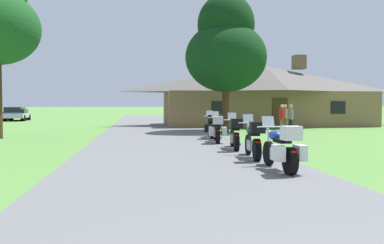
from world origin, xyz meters
TOP-DOWN VIEW (x-y plane):
  - ground_plane at (0.00, 20.00)m, footprint 500.00×500.00m
  - asphalt_driveway at (0.00, 18.00)m, footprint 6.40×80.00m
  - motorcycle_blue_nearest_to_camera at (2.26, 7.86)m, footprint 0.73×2.08m
  - motorcycle_green_second_in_row at (2.23, 10.18)m, footprint 0.70×2.08m
  - motorcycle_green_third_in_row at (2.26, 12.60)m, footprint 0.74×2.08m
  - motorcycle_orange_fourth_in_row at (2.11, 15.12)m, footprint 0.87×2.08m
  - motorcycle_silver_farthest_in_row at (2.28, 17.34)m, footprint 0.84×2.08m
  - stone_lodge at (8.72, 28.92)m, footprint 16.53×7.19m
  - bystander_tan_shirt_near_lodge at (7.30, 20.85)m, footprint 0.49×0.37m
  - bystander_gray_shirt_beside_signpost at (7.14, 19.59)m, footprint 0.25×0.55m
  - bystander_red_shirt_by_tree at (6.69, 19.72)m, footprint 0.43×0.41m
  - tree_by_lodge_front at (4.03, 22.08)m, footprint 4.88×4.88m
  - parked_navy_suv_far_left at (-13.90, 41.61)m, footprint 2.44×4.81m
  - parked_silver_sedan_far_left at (-13.45, 40.93)m, footprint 2.15×4.33m

SIDE VIEW (x-z plane):
  - ground_plane at x=0.00m, z-range 0.00..0.00m
  - asphalt_driveway at x=0.00m, z-range 0.00..0.06m
  - motorcycle_blue_nearest_to_camera at x=2.26m, z-range -0.04..1.26m
  - motorcycle_orange_fourth_in_row at x=2.11m, z-range -0.04..1.26m
  - motorcycle_silver_farthest_in_row at x=2.28m, z-range -0.04..1.26m
  - motorcycle_green_second_in_row at x=2.23m, z-range -0.03..1.27m
  - motorcycle_green_third_in_row at x=2.26m, z-range -0.03..1.27m
  - parked_silver_sedan_far_left at x=-13.45m, z-range 0.04..1.24m
  - parked_navy_suv_far_left at x=-13.90m, z-range 0.08..1.48m
  - bystander_tan_shirt_near_lodge at x=7.30m, z-range 0.10..1.76m
  - bystander_red_shirt_by_tree at x=6.69m, z-range 0.10..1.76m
  - bystander_gray_shirt_beside_signpost at x=7.14m, z-range 0.11..1.79m
  - stone_lodge at x=8.72m, z-range -0.38..5.20m
  - tree_by_lodge_front at x=4.03m, z-range 0.93..9.20m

